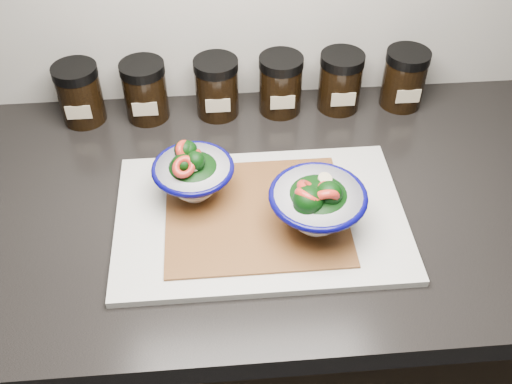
{
  "coord_description": "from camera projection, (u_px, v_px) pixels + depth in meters",
  "views": [
    {
      "loc": [
        0.0,
        0.76,
        1.58
      ],
      "look_at": [
        0.06,
        1.4,
        0.96
      ],
      "focal_mm": 42.0,
      "sensor_mm": 36.0,
      "label": 1
    }
  ],
  "objects": [
    {
      "name": "spice_jar_f",
      "position": [
        404.0,
        78.0,
        1.13
      ],
      "size": [
        0.08,
        0.08,
        0.11
      ],
      "color": "black",
      "rests_on": "countertop"
    },
    {
      "name": "cabinet",
      "position": [
        228.0,
        354.0,
        1.3
      ],
      "size": [
        3.43,
        0.58,
        0.86
      ],
      "primitive_type": "cube",
      "color": "black",
      "rests_on": "ground"
    },
    {
      "name": "bowl_left",
      "position": [
        193.0,
        174.0,
        0.93
      ],
      "size": [
        0.13,
        0.13,
        0.1
      ],
      "rotation": [
        0.0,
        0.0,
        -0.07
      ],
      "color": "white",
      "rests_on": "bamboo_mat"
    },
    {
      "name": "spice_jar_d",
      "position": [
        280.0,
        84.0,
        1.11
      ],
      "size": [
        0.08,
        0.08,
        0.11
      ],
      "color": "black",
      "rests_on": "countertop"
    },
    {
      "name": "spice_jar_a",
      "position": [
        80.0,
        94.0,
        1.09
      ],
      "size": [
        0.08,
        0.08,
        0.11
      ],
      "color": "black",
      "rests_on": "countertop"
    },
    {
      "name": "cutting_board",
      "position": [
        260.0,
        217.0,
        0.94
      ],
      "size": [
        0.45,
        0.3,
        0.01
      ],
      "primitive_type": "cube",
      "color": "silver",
      "rests_on": "countertop"
    },
    {
      "name": "bamboo_mat",
      "position": [
        256.0,
        213.0,
        0.93
      ],
      "size": [
        0.28,
        0.24,
        0.0
      ],
      "primitive_type": "cube",
      "color": "#955E2C",
      "rests_on": "cutting_board"
    },
    {
      "name": "spice_jar_e",
      "position": [
        340.0,
        81.0,
        1.12
      ],
      "size": [
        0.08,
        0.08,
        0.11
      ],
      "color": "black",
      "rests_on": "countertop"
    },
    {
      "name": "countertop",
      "position": [
        219.0,
        209.0,
        0.99
      ],
      "size": [
        3.5,
        0.6,
        0.04
      ],
      "primitive_type": "cube",
      "color": "black",
      "rests_on": "cabinet"
    },
    {
      "name": "spice_jar_c",
      "position": [
        217.0,
        87.0,
        1.11
      ],
      "size": [
        0.08,
        0.08,
        0.11
      ],
      "color": "black",
      "rests_on": "countertop"
    },
    {
      "name": "bowl_right",
      "position": [
        317.0,
        205.0,
        0.88
      ],
      "size": [
        0.15,
        0.15,
        0.11
      ],
      "rotation": [
        0.0,
        0.0,
        -0.09
      ],
      "color": "white",
      "rests_on": "bamboo_mat"
    },
    {
      "name": "spice_jar_b",
      "position": [
        145.0,
        91.0,
        1.1
      ],
      "size": [
        0.08,
        0.08,
        0.11
      ],
      "color": "black",
      "rests_on": "countertop"
    }
  ]
}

